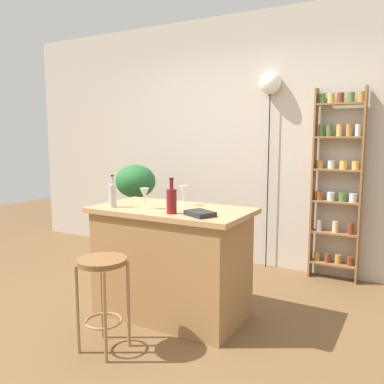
{
  "coord_description": "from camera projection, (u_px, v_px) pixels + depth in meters",
  "views": [
    {
      "loc": [
        1.71,
        -2.41,
        1.46
      ],
      "look_at": [
        0.05,
        0.55,
        0.99
      ],
      "focal_mm": 37.9,
      "sensor_mm": 36.0,
      "label": 1
    }
  ],
  "objects": [
    {
      "name": "kitchen_counter",
      "position": [
        172.0,
        261.0,
        3.31
      ],
      "size": [
        1.27,
        0.69,
        0.89
      ],
      "color": "#9E7042",
      "rests_on": "ground"
    },
    {
      "name": "bar_stool",
      "position": [
        103.0,
        282.0,
        2.73
      ],
      "size": [
        0.33,
        0.33,
        0.65
      ],
      "color": "#997047",
      "rests_on": "ground"
    },
    {
      "name": "bottle_wine_red",
      "position": [
        113.0,
        195.0,
        3.27
      ],
      "size": [
        0.06,
        0.06,
        0.26
      ],
      "color": "#B2B2B7",
      "rests_on": "kitchen_counter"
    },
    {
      "name": "spice_shelf",
      "position": [
        337.0,
        181.0,
        4.05
      ],
      "size": [
        0.48,
        0.14,
        1.93
      ],
      "color": "olive",
      "rests_on": "ground"
    },
    {
      "name": "pendant_globe_light",
      "position": [
        270.0,
        85.0,
        4.29
      ],
      "size": [
        0.23,
        0.23,
        2.13
      ],
      "color": "black",
      "rests_on": "ground"
    },
    {
      "name": "back_wall",
      "position": [
        248.0,
        142.0,
        4.6
      ],
      "size": [
        6.4,
        0.1,
        2.8
      ],
      "primitive_type": "cube",
      "color": "#BCB2A3",
      "rests_on": "ground"
    },
    {
      "name": "plant_stool",
      "position": [
        137.0,
        244.0,
        4.74
      ],
      "size": [
        0.33,
        0.33,
        0.42
      ],
      "primitive_type": "cylinder",
      "color": "#2D2823",
      "rests_on": "ground"
    },
    {
      "name": "wine_glass_center",
      "position": [
        184.0,
        191.0,
        3.36
      ],
      "size": [
        0.07,
        0.07,
        0.16
      ],
      "color": "silver",
      "rests_on": "kitchen_counter"
    },
    {
      "name": "bottle_soda_blue",
      "position": [
        172.0,
        200.0,
        3.0
      ],
      "size": [
        0.08,
        0.08,
        0.27
      ],
      "color": "maroon",
      "rests_on": "kitchen_counter"
    },
    {
      "name": "ground",
      "position": [
        151.0,
        328.0,
        3.11
      ],
      "size": [
        12.0,
        12.0,
        0.0
      ],
      "primitive_type": "plane",
      "color": "brown"
    },
    {
      "name": "wine_glass_left",
      "position": [
        144.0,
        194.0,
        3.2
      ],
      "size": [
        0.07,
        0.07,
        0.16
      ],
      "color": "silver",
      "rests_on": "kitchen_counter"
    },
    {
      "name": "cookbook",
      "position": [
        200.0,
        213.0,
        2.92
      ],
      "size": [
        0.26,
        0.23,
        0.03
      ],
      "primitive_type": "cube",
      "rotation": [
        0.0,
        0.0,
        -0.47
      ],
      "color": "black",
      "rests_on": "kitchen_counter"
    },
    {
      "name": "potted_plant",
      "position": [
        136.0,
        187.0,
        4.65
      ],
      "size": [
        0.47,
        0.43,
        0.72
      ],
      "color": "#935B3D",
      "rests_on": "plant_stool"
    }
  ]
}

